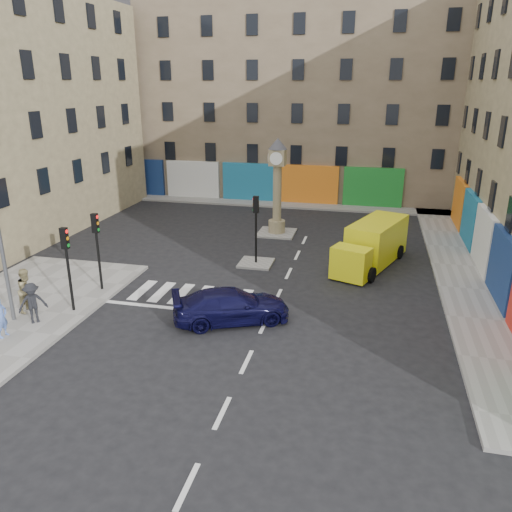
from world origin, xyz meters
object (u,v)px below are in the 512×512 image
(traffic_light_left_far, at_px, (97,239))
(yellow_van, at_px, (372,244))
(traffic_light_island, at_px, (256,219))
(navy_sedan, at_px, (231,306))
(pedestrian_tan, at_px, (27,290))
(pedestrian_dark, at_px, (33,303))
(pedestrian_blue, at_px, (1,318))
(traffic_light_left_near, at_px, (67,256))
(clock_pillar, at_px, (277,181))

(traffic_light_left_far, bearing_deg, yellow_van, 28.69)
(traffic_light_island, distance_m, navy_sedan, 7.27)
(traffic_light_left_far, xyz_separation_m, yellow_van, (12.47, 6.83, -1.46))
(pedestrian_tan, height_order, pedestrian_dark, pedestrian_tan)
(yellow_van, relative_size, pedestrian_blue, 4.15)
(traffic_light_island, distance_m, pedestrian_tan, 11.69)
(traffic_light_island, bearing_deg, navy_sedan, -85.16)
(traffic_light_island, height_order, pedestrian_tan, traffic_light_island)
(traffic_light_left_far, xyz_separation_m, traffic_light_island, (6.30, 5.40, -0.03))
(traffic_light_left_near, xyz_separation_m, pedestrian_tan, (-1.80, -0.50, -1.51))
(navy_sedan, height_order, pedestrian_tan, pedestrian_tan)
(traffic_light_island, distance_m, yellow_van, 6.50)
(clock_pillar, xyz_separation_m, pedestrian_blue, (-7.58, -16.55, -2.60))
(traffic_light_left_near, xyz_separation_m, traffic_light_island, (6.30, 7.80, -0.03))
(clock_pillar, bearing_deg, traffic_light_island, -90.00)
(yellow_van, bearing_deg, pedestrian_tan, -125.21)
(traffic_light_left_far, bearing_deg, traffic_light_left_near, -90.00)
(yellow_van, relative_size, pedestrian_tan, 3.46)
(traffic_light_left_near, height_order, traffic_light_left_far, same)
(traffic_light_left_near, bearing_deg, navy_sedan, 6.68)
(pedestrian_blue, bearing_deg, navy_sedan, -63.71)
(traffic_light_left_near, height_order, traffic_light_island, traffic_light_left_near)
(pedestrian_blue, bearing_deg, clock_pillar, -21.88)
(navy_sedan, distance_m, pedestrian_tan, 8.79)
(clock_pillar, xyz_separation_m, navy_sedan, (0.59, -12.99, -2.85))
(yellow_van, bearing_deg, traffic_light_left_far, -130.79)
(navy_sedan, distance_m, pedestrian_blue, 8.92)
(traffic_light_left_far, distance_m, yellow_van, 14.30)
(pedestrian_blue, xyz_separation_m, pedestrian_dark, (0.41, 1.34, 0.06))
(traffic_light_left_near, bearing_deg, yellow_van, 36.48)
(traffic_light_left_near, xyz_separation_m, navy_sedan, (6.89, 0.81, -1.92))
(traffic_light_left_near, xyz_separation_m, pedestrian_dark, (-0.87, -1.42, -1.61))
(traffic_light_left_near, relative_size, pedestrian_dark, 2.15)
(traffic_light_left_far, relative_size, pedestrian_dark, 2.15)
(traffic_light_left_far, bearing_deg, clock_pillar, 61.06)
(clock_pillar, height_order, pedestrian_dark, clock_pillar)
(traffic_light_left_far, bearing_deg, pedestrian_dark, -102.84)
(traffic_light_island, relative_size, pedestrian_dark, 2.15)
(clock_pillar, height_order, pedestrian_blue, clock_pillar)
(traffic_light_left_near, relative_size, pedestrian_tan, 1.92)
(traffic_light_left_far, bearing_deg, navy_sedan, -13.01)
(navy_sedan, bearing_deg, pedestrian_tan, 73.48)
(clock_pillar, relative_size, pedestrian_dark, 3.54)
(pedestrian_blue, distance_m, pedestrian_tan, 2.32)
(yellow_van, xyz_separation_m, pedestrian_blue, (-13.76, -11.98, -0.20))
(traffic_light_left_far, bearing_deg, traffic_light_island, 40.60)
(yellow_van, bearing_deg, traffic_light_left_near, -122.99)
(pedestrian_blue, bearing_deg, traffic_light_left_near, -22.25)
(traffic_light_left_near, xyz_separation_m, traffic_light_left_far, (0.00, 2.40, 0.00))
(pedestrian_blue, bearing_deg, pedestrian_dark, -14.45)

